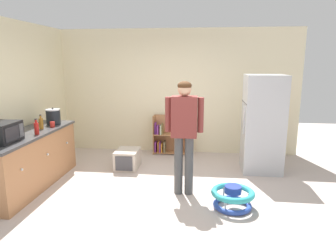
{
  "coord_description": "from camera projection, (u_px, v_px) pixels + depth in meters",
  "views": [
    {
      "loc": [
        0.56,
        -4.36,
        2.01
      ],
      "look_at": [
        -0.0,
        0.47,
        0.97
      ],
      "focal_mm": 32.59,
      "sensor_mm": 36.0,
      "label": 1
    }
  ],
  "objects": [
    {
      "name": "standing_person",
      "position": [
        184.0,
        128.0,
        4.52
      ],
      "size": [
        0.57,
        0.22,
        1.73
      ],
      "color": "#4B4C4D",
      "rests_on": "ground"
    },
    {
      "name": "baby_walker",
      "position": [
        233.0,
        197.0,
        4.25
      ],
      "size": [
        0.6,
        0.6,
        0.32
      ],
      "color": "#304FB5",
      "rests_on": "ground"
    },
    {
      "name": "ketchup_bottle",
      "position": [
        37.0,
        128.0,
        4.71
      ],
      "size": [
        0.07,
        0.07,
        0.25
      ],
      "color": "red",
      "rests_on": "kitchen_counter"
    },
    {
      "name": "bookshelf",
      "position": [
        169.0,
        137.0,
        6.75
      ],
      "size": [
        0.8,
        0.28,
        0.85
      ],
      "color": "#B67B4C",
      "rests_on": "ground"
    },
    {
      "name": "ground_plane",
      "position": [
        165.0,
        194.0,
        4.72
      ],
      "size": [
        12.0,
        12.0,
        0.0
      ],
      "primitive_type": "plane",
      "color": "beige",
      "rests_on": "ground"
    },
    {
      "name": "red_cup",
      "position": [
        52.0,
        124.0,
        5.24
      ],
      "size": [
        0.08,
        0.08,
        0.09
      ],
      "primitive_type": "cylinder",
      "color": "red",
      "rests_on": "kitchen_counter"
    },
    {
      "name": "banana_bunch",
      "position": [
        20.0,
        130.0,
        4.92
      ],
      "size": [
        0.12,
        0.16,
        0.04
      ],
      "color": "yellow",
      "rests_on": "kitchen_counter"
    },
    {
      "name": "left_side_wall",
      "position": [
        26.0,
        98.0,
        5.52
      ],
      "size": [
        0.06,
        2.99,
        2.7
      ],
      "primitive_type": "cube",
      "color": "beige",
      "rests_on": "ground"
    },
    {
      "name": "amber_bottle",
      "position": [
        41.0,
        123.0,
        5.08
      ],
      "size": [
        0.07,
        0.07,
        0.25
      ],
      "color": "#9E661E",
      "rests_on": "kitchen_counter"
    },
    {
      "name": "microwave",
      "position": [
        2.0,
        132.0,
        4.25
      ],
      "size": [
        0.37,
        0.48,
        0.28
      ],
      "color": "black",
      "rests_on": "kitchen_counter"
    },
    {
      "name": "kitchen_counter",
      "position": [
        30.0,
        160.0,
        4.91
      ],
      "size": [
        0.65,
        2.15,
        0.9
      ],
      "color": "#AD734A",
      "rests_on": "ground"
    },
    {
      "name": "white_cup",
      "position": [
        50.0,
        119.0,
        5.69
      ],
      "size": [
        0.08,
        0.08,
        0.09
      ],
      "primitive_type": "cylinder",
      "color": "white",
      "rests_on": "kitchen_counter"
    },
    {
      "name": "pet_carrier",
      "position": [
        127.0,
        159.0,
        5.83
      ],
      "size": [
        0.42,
        0.55,
        0.36
      ],
      "color": "beige",
      "rests_on": "ground"
    },
    {
      "name": "back_wall",
      "position": [
        178.0,
        92.0,
        6.71
      ],
      "size": [
        5.2,
        0.06,
        2.7
      ],
      "primitive_type": "cube",
      "color": "#F2E5BC",
      "rests_on": "ground"
    },
    {
      "name": "crock_pot",
      "position": [
        53.0,
        117.0,
        5.45
      ],
      "size": [
        0.25,
        0.25,
        0.3
      ],
      "color": "black",
      "rests_on": "kitchen_counter"
    },
    {
      "name": "refrigerator",
      "position": [
        263.0,
        124.0,
        5.57
      ],
      "size": [
        0.73,
        0.68,
        1.78
      ],
      "color": "#B7BABF",
      "rests_on": "ground"
    }
  ]
}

